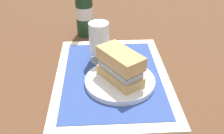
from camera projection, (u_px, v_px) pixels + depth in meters
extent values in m
plane|color=brown|center=(112.00, 82.00, 0.75)|extent=(3.00, 3.00, 0.00)
cube|color=beige|center=(112.00, 79.00, 0.74)|extent=(0.44, 0.32, 0.02)
cube|color=#2D4793|center=(112.00, 76.00, 0.74)|extent=(0.38, 0.27, 0.00)
cylinder|color=white|center=(120.00, 81.00, 0.70)|extent=(0.19, 0.19, 0.01)
cube|color=tan|center=(120.00, 75.00, 0.69)|extent=(0.14, 0.13, 0.02)
cube|color=#9EA3A8|center=(120.00, 69.00, 0.68)|extent=(0.13, 0.11, 0.02)
cube|color=silver|center=(120.00, 65.00, 0.67)|extent=(0.12, 0.10, 0.01)
sphere|color=#47932D|center=(109.00, 54.00, 0.70)|extent=(0.04, 0.04, 0.04)
cube|color=tan|center=(120.00, 58.00, 0.66)|extent=(0.14, 0.13, 0.04)
cylinder|color=silver|center=(100.00, 60.00, 0.81)|extent=(0.06, 0.06, 0.01)
cylinder|color=silver|center=(100.00, 55.00, 0.80)|extent=(0.01, 0.01, 0.02)
cylinder|color=silver|center=(99.00, 38.00, 0.76)|extent=(0.06, 0.06, 0.09)
cylinder|color=gold|center=(99.00, 47.00, 0.78)|extent=(0.06, 0.06, 0.04)
cylinder|color=white|center=(99.00, 39.00, 0.77)|extent=(0.05, 0.05, 0.01)
cylinder|color=#19381E|center=(84.00, 14.00, 0.97)|extent=(0.06, 0.06, 0.17)
cylinder|color=silver|center=(84.00, 12.00, 0.96)|extent=(0.07, 0.07, 0.05)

